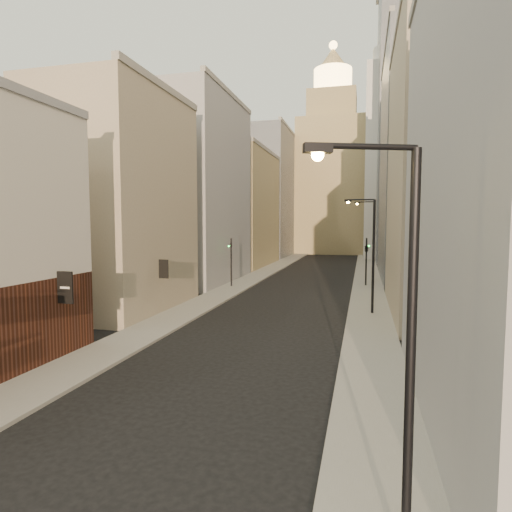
{
  "coord_description": "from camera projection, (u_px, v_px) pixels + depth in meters",
  "views": [
    {
      "loc": [
        5.98,
        -2.75,
        6.6
      ],
      "look_at": [
        -0.11,
        21.46,
        4.63
      ],
      "focal_mm": 30.0,
      "sensor_mm": 36.0,
      "label": 1
    }
  ],
  "objects": [
    {
      "name": "left_bldg_grey",
      "position": [
        197.0,
        192.0,
        47.37
      ],
      "size": [
        8.0,
        16.0,
        20.0
      ],
      "primitive_type": "cube",
      "color": "#939398",
      "rests_on": "ground"
    },
    {
      "name": "sidewalk_right",
      "position": [
        367.0,
        272.0,
        56.22
      ],
      "size": [
        3.0,
        140.0,
        0.15
      ],
      "primitive_type": "cube",
      "color": "gray",
      "rests_on": "ground"
    },
    {
      "name": "highrise",
      "position": [
        438.0,
        112.0,
        73.65
      ],
      "size": [
        21.0,
        23.0,
        51.2
      ],
      "color": "gray",
      "rests_on": "ground"
    },
    {
      "name": "clock_tower",
      "position": [
        331.0,
        171.0,
        92.43
      ],
      "size": [
        14.0,
        14.0,
        44.9
      ],
      "color": "#9A8657",
      "rests_on": "ground"
    },
    {
      "name": "right_bldg_wingrid",
      "position": [
        419.0,
        166.0,
        49.03
      ],
      "size": [
        8.0,
        20.0,
        26.0
      ],
      "primitive_type": "cube",
      "color": "gray",
      "rests_on": "ground"
    },
    {
      "name": "traffic_light_left",
      "position": [
        231.0,
        251.0,
        43.13
      ],
      "size": [
        0.57,
        0.49,
        5.0
      ],
      "rotation": [
        0.0,
        0.0,
        3.23
      ],
      "color": "black",
      "rests_on": "ground"
    },
    {
      "name": "sidewalk_left",
      "position": [
        270.0,
        269.0,
        59.38
      ],
      "size": [
        3.0,
        140.0,
        0.15
      ],
      "primitive_type": "cube",
      "color": "gray",
      "rests_on": "ground"
    },
    {
      "name": "left_bldg_wingrid",
      "position": [
        270.0,
        195.0,
        83.95
      ],
      "size": [
        8.0,
        20.0,
        24.0
      ],
      "primitive_type": "cube",
      "color": "gray",
      "rests_on": "ground"
    },
    {
      "name": "right_bldg_beige",
      "position": [
        453.0,
        174.0,
        29.93
      ],
      "size": [
        8.0,
        16.0,
        20.0
      ],
      "primitive_type": "cube",
      "color": "gray",
      "rests_on": "ground"
    },
    {
      "name": "streetlamp_mid",
      "position": [
        370.0,
        249.0,
        30.22
      ],
      "size": [
        2.16,
        0.26,
        8.24
      ],
      "rotation": [
        0.0,
        0.0,
        0.03
      ],
      "color": "black",
      "rests_on": "ground"
    },
    {
      "name": "left_bldg_beige",
      "position": [
        117.0,
        204.0,
        32.06
      ],
      "size": [
        8.0,
        12.0,
        16.0
      ],
      "primitive_type": "cube",
      "color": "gray",
      "rests_on": "ground"
    },
    {
      "name": "streetlamp_near",
      "position": [
        400.0,
        339.0,
        7.59
      ],
      "size": [
        1.98,
        0.9,
        7.93
      ],
      "rotation": [
        0.0,
        0.0,
        0.37
      ],
      "color": "black",
      "rests_on": "ground"
    },
    {
      "name": "streetlamp_far",
      "position": [
        372.0,
        236.0,
        47.29
      ],
      "size": [
        2.25,
        0.93,
        8.92
      ],
      "rotation": [
        0.0,
        0.0,
        -0.33
      ],
      "color": "black",
      "rests_on": "ground"
    },
    {
      "name": "white_tower",
      "position": [
        388.0,
        155.0,
        76.15
      ],
      "size": [
        8.0,
        8.0,
        41.5
      ],
      "color": "silver",
      "rests_on": "ground"
    },
    {
      "name": "left_bldg_tan",
      "position": [
        242.0,
        210.0,
        64.89
      ],
      "size": [
        8.0,
        18.0,
        17.0
      ],
      "primitive_type": "cube",
      "color": "#9A8657",
      "rests_on": "ground"
    },
    {
      "name": "traffic_light_right",
      "position": [
        366.0,
        250.0,
        43.68
      ],
      "size": [
        0.63,
        0.6,
        5.0
      ],
      "rotation": [
        0.0,
        0.0,
        3.22
      ],
      "color": "black",
      "rests_on": "ground"
    }
  ]
}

